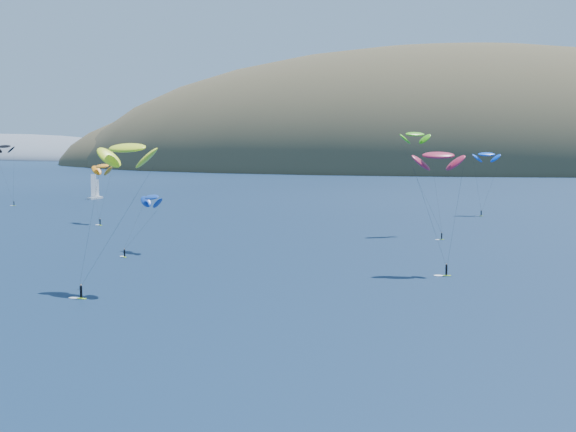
{
  "coord_description": "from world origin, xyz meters",
  "views": [
    {
      "loc": [
        15.9,
        -64.83,
        23.75
      ],
      "look_at": [
        -12.26,
        80.0,
        9.0
      ],
      "focal_mm": 50.0,
      "sensor_mm": 36.0,
      "label": 1
    }
  ],
  "objects": [
    {
      "name": "kitesurfer_4",
      "position": [
        28.51,
        184.32,
        18.23
      ],
      "size": [
        8.29,
        7.94,
        20.47
      ],
      "rotation": [
        0.0,
        0.0,
        0.14
      ],
      "color": "#A8F51B",
      "rests_on": "ground"
    },
    {
      "name": "kitesurfer_9",
      "position": [
        14.96,
        76.76,
        20.37
      ],
      "size": [
        9.1,
        7.09,
        22.83
      ],
      "rotation": [
        0.0,
        0.0,
        0.14
      ],
      "color": "#A8F51B",
      "rests_on": "ground"
    },
    {
      "name": "headland",
      "position": [
        -445.26,
        750.08,
        -3.36
      ],
      "size": [
        460.0,
        250.0,
        60.0
      ],
      "color": "slate",
      "rests_on": "ground"
    },
    {
      "name": "kitesurfer_1",
      "position": [
        -76.32,
        141.7,
        15.48
      ],
      "size": [
        9.02,
        12.04,
        17.82
      ],
      "rotation": [
        0.0,
        0.0,
        -0.57
      ],
      "color": "#A8F51B",
      "rests_on": "ground"
    },
    {
      "name": "island",
      "position": [
        39.4,
        562.36,
        -10.74
      ],
      "size": [
        730.0,
        300.0,
        210.0
      ],
      "color": "#3D3526",
      "rests_on": "ground"
    },
    {
      "name": "ground",
      "position": [
        0.0,
        0.0,
        0.0
      ],
      "size": [
        2800.0,
        2800.0,
        0.0
      ],
      "primitive_type": "plane",
      "color": "black",
      "rests_on": "ground"
    },
    {
      "name": "sailboat",
      "position": [
        -113.59,
        217.97,
        0.91
      ],
      "size": [
        8.96,
        7.77,
        10.76
      ],
      "rotation": [
        0.0,
        0.0,
        -0.24
      ],
      "color": "silver",
      "rests_on": "ground"
    },
    {
      "name": "kitesurfer_2",
      "position": [
        -32.19,
        52.26,
        21.89
      ],
      "size": [
        10.96,
        13.4,
        24.76
      ],
      "rotation": [
        0.0,
        0.0,
        -0.24
      ],
      "color": "#A8F51B",
      "rests_on": "ground"
    },
    {
      "name": "kitesurfer_3",
      "position": [
        8.99,
        131.26,
        24.14
      ],
      "size": [
        11.59,
        13.72,
        26.32
      ],
      "rotation": [
        0.0,
        0.0,
        0.5
      ],
      "color": "#A8F51B",
      "rests_on": "ground"
    },
    {
      "name": "kitesurfer_12",
      "position": [
        -133.66,
        189.52,
        20.14
      ],
      "size": [
        9.97,
        6.74,
        22.27
      ],
      "rotation": [
        0.0,
        0.0,
        -0.07
      ],
      "color": "#A8F51B",
      "rests_on": "ground"
    },
    {
      "name": "kitesurfer_10",
      "position": [
        -43.21,
        91.56,
        11.16
      ],
      "size": [
        7.48,
        13.54,
        13.15
      ],
      "rotation": [
        0.0,
        0.0,
        -0.71
      ],
      "color": "#A8F51B",
      "rests_on": "ground"
    }
  ]
}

